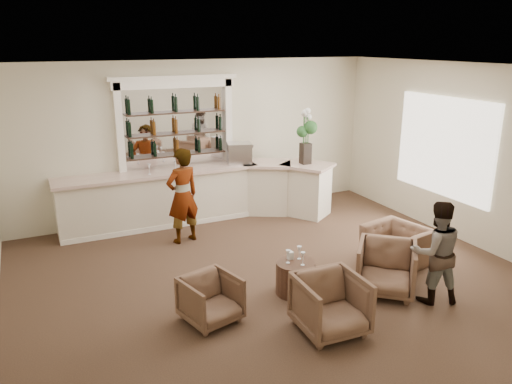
# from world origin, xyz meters

# --- Properties ---
(ground) EXTENTS (8.00, 8.00, 0.00)m
(ground) POSITION_xyz_m (0.00, 0.00, 0.00)
(ground) COLOR brown
(ground) RESTS_ON ground
(room_shell) EXTENTS (8.04, 7.02, 3.32)m
(room_shell) POSITION_xyz_m (0.16, 0.71, 2.34)
(room_shell) COLOR beige
(room_shell) RESTS_ON ground
(bar_counter) EXTENTS (5.72, 1.80, 1.14)m
(bar_counter) POSITION_xyz_m (-0.16, 3.00, 0.57)
(bar_counter) COLOR white
(bar_counter) RESTS_ON ground
(back_bar_alcove) EXTENTS (2.64, 0.25, 3.00)m
(back_bar_alcove) POSITION_xyz_m (-0.50, 3.41, 2.03)
(back_bar_alcove) COLOR white
(back_bar_alcove) RESTS_ON ground
(cocktail_table) EXTENTS (0.60, 0.60, 0.50)m
(cocktail_table) POSITION_xyz_m (0.08, -0.63, 0.25)
(cocktail_table) COLOR #4A2D20
(cocktail_table) RESTS_ON ground
(sommelier) EXTENTS (0.75, 0.59, 1.81)m
(sommelier) POSITION_xyz_m (-0.83, 2.04, 0.90)
(sommelier) COLOR gray
(sommelier) RESTS_ON ground
(guest) EXTENTS (0.90, 0.80, 1.53)m
(guest) POSITION_xyz_m (1.78, -1.67, 0.77)
(guest) COLOR gray
(guest) RESTS_ON ground
(armchair_left) EXTENTS (0.85, 0.87, 0.65)m
(armchair_left) POSITION_xyz_m (-1.35, -0.83, 0.33)
(armchair_left) COLOR brown
(armchair_left) RESTS_ON ground
(armchair_center) EXTENTS (0.86, 0.89, 0.78)m
(armchair_center) POSITION_xyz_m (-0.03, -1.73, 0.39)
(armchair_center) COLOR brown
(armchair_center) RESTS_ON ground
(armchair_right) EXTENTS (1.20, 1.20, 0.79)m
(armchair_right) POSITION_xyz_m (1.32, -1.18, 0.39)
(armchair_right) COLOR brown
(armchair_right) RESTS_ON ground
(armchair_far) EXTENTS (1.05, 1.15, 0.64)m
(armchair_far) POSITION_xyz_m (2.18, -0.42, 0.32)
(armchair_far) COLOR brown
(armchair_far) RESTS_ON ground
(espresso_machine) EXTENTS (0.59, 0.54, 0.44)m
(espresso_machine) POSITION_xyz_m (0.76, 3.07, 1.36)
(espresso_machine) COLOR silver
(espresso_machine) RESTS_ON bar_counter
(flower_vase) EXTENTS (0.31, 0.31, 1.18)m
(flower_vase) POSITION_xyz_m (2.02, 2.43, 1.80)
(flower_vase) COLOR black
(flower_vase) RESTS_ON bar_counter
(wine_glass_bar_left) EXTENTS (0.07, 0.07, 0.21)m
(wine_glass_bar_left) POSITION_xyz_m (-1.21, 2.97, 1.25)
(wine_glass_bar_left) COLOR white
(wine_glass_bar_left) RESTS_ON bar_counter
(wine_glass_bar_right) EXTENTS (0.07, 0.07, 0.21)m
(wine_glass_bar_right) POSITION_xyz_m (-0.67, 3.01, 1.25)
(wine_glass_bar_right) COLOR white
(wine_glass_bar_right) RESTS_ON bar_counter
(wine_glass_tbl_a) EXTENTS (0.07, 0.07, 0.21)m
(wine_glass_tbl_a) POSITION_xyz_m (-0.04, -0.60, 0.60)
(wine_glass_tbl_a) COLOR white
(wine_glass_tbl_a) RESTS_ON cocktail_table
(wine_glass_tbl_b) EXTENTS (0.07, 0.07, 0.21)m
(wine_glass_tbl_b) POSITION_xyz_m (0.18, -0.55, 0.60)
(wine_glass_tbl_b) COLOR white
(wine_glass_tbl_b) RESTS_ON cocktail_table
(wine_glass_tbl_c) EXTENTS (0.07, 0.07, 0.21)m
(wine_glass_tbl_c) POSITION_xyz_m (0.12, -0.76, 0.60)
(wine_glass_tbl_c) COLOR white
(wine_glass_tbl_c) RESTS_ON cocktail_table
(napkin_holder) EXTENTS (0.08, 0.08, 0.12)m
(napkin_holder) POSITION_xyz_m (0.06, -0.49, 0.56)
(napkin_holder) COLOR silver
(napkin_holder) RESTS_ON cocktail_table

